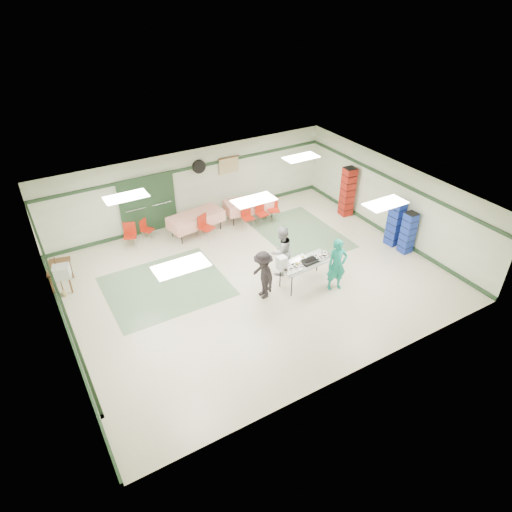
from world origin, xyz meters
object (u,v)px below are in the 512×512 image
chair_b (247,215)px  broom (59,275)px  volunteer_teal (337,265)px  dining_table_a (250,205)px  printer_table (59,269)px  chair_c (273,207)px  crate_stack_blue_b (408,233)px  volunteer_grey (281,251)px  dining_table_b (196,219)px  chair_loose_a (146,228)px  chair_a (261,211)px  chair_loose_b (130,233)px  office_printer (62,272)px  crate_stack_blue_a (395,223)px  chair_d (205,225)px  serving_table (306,263)px  volunteer_dark (263,275)px  crate_stack_red (348,192)px

chair_b → broom: size_ratio=0.62×
volunteer_teal → dining_table_a: bearing=105.1°
volunteer_teal → printer_table: size_ratio=1.55×
volunteer_teal → chair_b: (-0.46, 4.52, -0.33)m
chair_c → crate_stack_blue_b: size_ratio=0.61×
volunteer_grey → dining_table_b: 3.83m
chair_loose_a → printer_table: size_ratio=0.73×
dining_table_a → chair_a: chair_a is taller
volunteer_grey → chair_loose_b: bearing=-56.3°
office_printer → crate_stack_blue_a: bearing=0.8°
chair_d → chair_loose_b: size_ratio=1.06×
volunteer_teal → crate_stack_blue_a: (3.31, 1.00, -0.01)m
volunteer_teal → crate_stack_blue_a: bearing=31.8°
chair_a → chair_loose_b: size_ratio=0.94×
dining_table_a → printer_table: dining_table_a is taller
dining_table_a → crate_stack_blue_b: (3.32, -4.69, 0.16)m
chair_loose_a → printer_table: 3.37m
volunteer_teal → chair_d: 5.01m
serving_table → dining_table_b: bearing=105.4°
crate_stack_blue_b → serving_table: bearing=176.3°
volunteer_dark → crate_stack_red: bearing=119.6°
volunteer_dark → volunteer_grey: bearing=126.6°
crate_stack_blue_b → office_printer: size_ratio=3.21×
chair_d → crate_stack_blue_b: bearing=-62.1°
volunteer_teal → volunteer_dark: (-2.07, 0.74, -0.07)m
chair_loose_b → volunteer_dark: bearing=-41.4°
chair_d → chair_loose_a: (-1.78, 1.03, -0.10)m
chair_c → office_printer: size_ratio=1.95×
serving_table → dining_table_b: (-1.58, 4.43, -0.14)m
volunteer_teal → chair_a: 4.54m
volunteer_grey → printer_table: bearing=-32.7°
broom → chair_a: bearing=-3.1°
volunteer_grey → chair_d: bearing=-77.8°
serving_table → chair_c: bearing=67.2°
chair_loose_b → crate_stack_blue_a: (7.83, -4.38, 0.28)m
chair_d → printer_table: size_ratio=0.88×
volunteer_grey → chair_b: volunteer_grey is taller
chair_loose_b → crate_stack_blue_b: size_ratio=0.61×
volunteer_teal → office_printer: volunteer_teal is taller
printer_table → dining_table_b: bearing=24.4°
volunteer_teal → chair_d: bearing=130.2°
crate_stack_red → chair_loose_a: bearing=164.1°
printer_table → volunteer_dark: bearing=-21.4°
chair_a → crate_stack_red: bearing=-19.1°
serving_table → crate_stack_blue_b: (3.94, -0.26, 0.02)m
volunteer_dark → crate_stack_blue_b: (5.37, -0.33, -0.03)m
volunteer_dark → crate_stack_blue_a: bearing=95.2°
chair_b → chair_loose_a: size_ratio=1.06×
volunteer_teal → volunteer_grey: volunteer_teal is taller
volunteer_dark → chair_loose_b: size_ratio=1.71×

